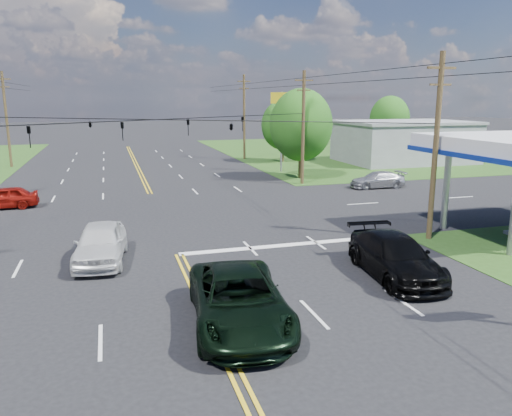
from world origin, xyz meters
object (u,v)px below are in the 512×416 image
object	(u,v)px
retail_ne	(404,143)
suv_black	(395,256)
pole_left_far	(7,118)
tree_right_a	(301,125)
tree_far_r	(390,119)
pole_se	(436,145)
pickup_dkgreen	(239,300)
pole_right_far	(244,116)
tree_right_b	(283,125)
pole_ne	(303,126)
pickup_white	(101,243)

from	to	relation	value
retail_ne	suv_black	world-z (taller)	retail_ne
pole_left_far	tree_right_a	bearing A→B (deg)	-30.65
tree_far_r	pole_se	bearing A→B (deg)	-118.30
tree_right_a	pickup_dkgreen	bearing A→B (deg)	-115.14
pole_right_far	tree_right_b	world-z (taller)	pole_right_far
pole_ne	pole_right_far	size ratio (longest dim) A/B	0.95
pole_right_far	pickup_dkgreen	distance (m)	45.90
retail_ne	tree_right_b	world-z (taller)	tree_right_b
pole_se	pole_right_far	distance (m)	37.00
retail_ne	pickup_white	distance (m)	43.68
pickup_white	retail_ne	bearing A→B (deg)	46.13
pole_se	pole_right_far	bearing A→B (deg)	90.00
tree_right_a	pickup_white	bearing A→B (deg)	-131.19
pole_right_far	tree_right_a	world-z (taller)	pole_right_far
pole_left_far	pickup_dkgreen	size ratio (longest dim) A/B	1.57
pole_left_far	pickup_white	distance (m)	37.48
pole_se	suv_black	size ratio (longest dim) A/B	1.61
pickup_dkgreen	suv_black	distance (m)	7.80
pole_left_far	tree_right_a	distance (m)	31.39
pole_right_far	tree_right_a	xyz separation A→B (m)	(1.00, -16.00, -0.30)
pole_left_far	pole_right_far	size ratio (longest dim) A/B	1.00
pole_se	tree_right_a	bearing A→B (deg)	87.27
tree_right_b	tree_far_r	distance (m)	18.50
pole_se	tree_far_r	world-z (taller)	pole_se
pickup_white	pole_ne	bearing A→B (deg)	52.10
tree_far_r	retail_ne	bearing A→B (deg)	-111.80
retail_ne	pickup_dkgreen	size ratio (longest dim) A/B	2.20
pole_right_far	tree_far_r	world-z (taller)	pole_right_far
pole_ne	retail_ne	bearing A→B (deg)	32.91
retail_ne	tree_far_r	distance (m)	11.02
pole_right_far	pickup_dkgreen	size ratio (longest dim) A/B	1.57
pole_left_far	tree_far_r	size ratio (longest dim) A/B	1.31
pole_right_far	pole_ne	bearing A→B (deg)	-90.00
pickup_dkgreen	pickup_white	distance (m)	9.14
tree_right_a	tree_right_b	bearing A→B (deg)	78.23
pole_ne	tree_right_b	world-z (taller)	pole_ne
tree_far_r	pickup_white	distance (m)	53.51
suv_black	pole_se	bearing A→B (deg)	48.52
retail_ne	tree_right_a	bearing A→B (deg)	-153.43
pole_se	pickup_dkgreen	xyz separation A→B (m)	(-12.16, -7.05, -4.03)
pole_right_far	pickup_dkgreen	world-z (taller)	pole_right_far
pole_left_far	pickup_dkgreen	world-z (taller)	pole_left_far
tree_right_a	tree_right_b	distance (m)	12.27
tree_right_a	pole_se	bearing A→B (deg)	-92.73
retail_ne	suv_black	size ratio (longest dim) A/B	2.37
suv_black	tree_right_b	bearing A→B (deg)	83.33
pole_left_far	tree_right_b	world-z (taller)	pole_left_far
pole_left_far	pole_right_far	xyz separation A→B (m)	(26.00, 0.00, 0.00)
tree_right_a	suv_black	size ratio (longest dim) A/B	1.38
pole_left_far	tree_far_r	world-z (taller)	pole_left_far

